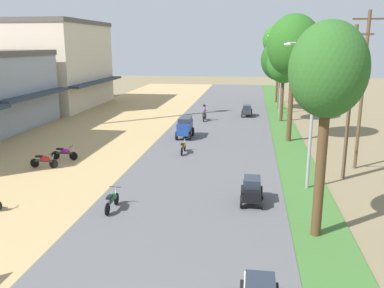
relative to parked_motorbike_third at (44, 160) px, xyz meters
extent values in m
cube|color=#2D3847|center=(-6.37, 11.31, 2.52)|extent=(1.20, 10.50, 0.25)
cube|color=beige|center=(-10.36, 24.43, 4.25)|extent=(8.02, 13.98, 9.60)
cube|color=#2D3847|center=(-5.75, 24.43, 2.52)|extent=(1.20, 13.98, 0.25)
cube|color=#59514C|center=(-10.36, 24.43, 9.30)|extent=(8.22, 14.18, 0.50)
cylinder|color=black|center=(0.59, 0.00, -0.21)|extent=(0.56, 0.06, 0.56)
cylinder|color=black|center=(-0.65, 0.00, -0.21)|extent=(0.56, 0.06, 0.56)
cube|color=#333338|center=(-0.03, 0.00, -0.03)|extent=(1.12, 0.12, 0.12)
ellipsoid|color=red|center=(0.05, 0.00, 0.11)|extent=(0.64, 0.28, 0.32)
cube|color=black|center=(-0.31, 0.00, 0.23)|extent=(0.44, 0.20, 0.10)
cylinder|color=#A5A8AD|center=(0.53, 0.00, 0.06)|extent=(0.26, 0.05, 0.68)
cylinder|color=black|center=(0.47, 0.00, 0.43)|extent=(0.04, 0.54, 0.04)
cylinder|color=black|center=(1.02, 1.89, -0.21)|extent=(0.56, 0.06, 0.56)
cylinder|color=black|center=(-0.22, 1.89, -0.21)|extent=(0.56, 0.06, 0.56)
cube|color=#333338|center=(0.40, 1.89, -0.03)|extent=(1.12, 0.12, 0.12)
ellipsoid|color=#8C1E8C|center=(0.48, 1.89, 0.11)|extent=(0.64, 0.28, 0.32)
cube|color=black|center=(0.12, 1.89, 0.23)|extent=(0.44, 0.20, 0.10)
cylinder|color=#A5A8AD|center=(0.96, 1.89, 0.06)|extent=(0.26, 0.05, 0.68)
cylinder|color=black|center=(0.90, 1.89, 0.43)|extent=(0.04, 0.54, 0.04)
cylinder|color=#4C351E|center=(15.09, -6.88, 2.27)|extent=(0.39, 0.39, 5.52)
ellipsoid|color=#285820|center=(15.09, -6.88, 5.99)|extent=(2.85, 2.85, 3.51)
cylinder|color=#4C351E|center=(15.36, 9.53, 2.51)|extent=(0.38, 0.38, 6.01)
ellipsoid|color=#255B1B|center=(15.36, 9.53, 6.78)|extent=(3.96, 3.96, 4.60)
cylinder|color=#4C351E|center=(15.33, 18.08, 1.79)|extent=(0.29, 0.29, 4.57)
ellipsoid|color=#26671F|center=(15.33, 18.08, 5.15)|extent=(3.21, 3.21, 3.90)
cylinder|color=#4C351E|center=(15.56, 25.65, 1.67)|extent=(0.28, 0.28, 4.32)
ellipsoid|color=#1F4F18|center=(15.56, 25.65, 5.14)|extent=(4.56, 4.56, 4.75)
cylinder|color=#4C351E|center=(15.57, 31.64, 2.89)|extent=(0.27, 0.27, 6.77)
ellipsoid|color=#27661B|center=(15.57, 31.64, 7.36)|extent=(4.10, 4.10, 3.92)
cylinder|color=gray|center=(15.44, -1.31, 3.30)|extent=(0.16, 0.16, 7.59)
cylinder|color=gray|center=(14.74, -1.31, 6.94)|extent=(1.40, 0.08, 0.08)
ellipsoid|color=silver|center=(14.04, -1.31, 6.87)|extent=(0.36, 0.20, 0.14)
cylinder|color=gray|center=(16.14, -1.31, 6.94)|extent=(1.40, 0.08, 0.08)
ellipsoid|color=silver|center=(16.84, -1.31, 6.87)|extent=(0.36, 0.20, 0.14)
cylinder|color=gray|center=(15.44, 22.95, 3.73)|extent=(0.16, 0.16, 8.45)
cylinder|color=gray|center=(14.74, 22.95, 7.80)|extent=(1.40, 0.08, 0.08)
ellipsoid|color=silver|center=(14.04, 22.95, 7.73)|extent=(0.36, 0.20, 0.14)
cylinder|color=gray|center=(16.14, 22.95, 7.80)|extent=(1.40, 0.08, 0.08)
ellipsoid|color=silver|center=(16.84, 22.95, 7.73)|extent=(0.36, 0.20, 0.14)
cylinder|color=brown|center=(18.83, 2.90, 4.11)|extent=(0.20, 0.20, 9.32)
cube|color=#473323|center=(18.83, 2.90, 8.27)|extent=(1.80, 0.10, 0.10)
cylinder|color=brown|center=(17.69, 0.76, 3.67)|extent=(0.20, 0.20, 8.44)
cube|color=#473323|center=(17.69, 0.76, 7.39)|extent=(1.80, 0.10, 0.10)
cube|color=black|center=(12.55, -3.90, 0.11)|extent=(0.84, 1.95, 0.50)
cube|color=#232B38|center=(12.55, -3.85, 0.56)|extent=(0.77, 1.10, 0.40)
cylinder|color=black|center=(13.02, -4.60, -0.17)|extent=(0.10, 0.60, 0.60)
cylinder|color=black|center=(12.08, -4.60, -0.17)|extent=(0.10, 0.60, 0.60)
cylinder|color=black|center=(13.02, -3.20, -0.17)|extent=(0.10, 0.60, 0.60)
cylinder|color=black|center=(12.08, -3.20, -0.17)|extent=(0.10, 0.60, 0.60)
cube|color=navy|center=(7.18, 9.34, 0.38)|extent=(0.95, 2.40, 0.95)
cube|color=#232B38|center=(7.18, 9.44, 1.03)|extent=(0.87, 2.00, 0.35)
cylinder|color=black|center=(6.64, 10.20, -0.13)|extent=(0.12, 0.68, 0.68)
cylinder|color=black|center=(7.71, 10.20, -0.13)|extent=(0.12, 0.68, 0.68)
cylinder|color=black|center=(6.64, 8.48, -0.13)|extent=(0.12, 0.68, 0.68)
cylinder|color=black|center=(7.71, 8.48, -0.13)|extent=(0.12, 0.68, 0.68)
cube|color=#282D33|center=(11.97, 20.29, 0.10)|extent=(0.88, 2.25, 0.44)
cube|color=#232B38|center=(11.97, 20.19, 0.52)|extent=(0.81, 1.30, 0.40)
cylinder|color=black|center=(12.46, 19.48, -0.15)|extent=(0.11, 0.64, 0.64)
cylinder|color=black|center=(11.47, 19.48, -0.15)|extent=(0.11, 0.64, 0.64)
cylinder|color=black|center=(12.46, 21.10, -0.15)|extent=(0.11, 0.64, 0.64)
cylinder|color=black|center=(11.47, 21.10, -0.15)|extent=(0.11, 0.64, 0.64)
cylinder|color=black|center=(6.26, -5.06, -0.19)|extent=(0.06, 0.56, 0.56)
cylinder|color=black|center=(6.26, -6.30, -0.19)|extent=(0.06, 0.56, 0.56)
cube|color=#333338|center=(6.26, -5.68, -0.01)|extent=(0.12, 1.12, 0.12)
ellipsoid|color=#14722D|center=(6.26, -5.60, 0.13)|extent=(0.28, 0.64, 0.32)
cube|color=black|center=(6.26, -5.96, 0.25)|extent=(0.20, 0.44, 0.10)
cylinder|color=#A5A8AD|center=(6.26, -5.12, 0.08)|extent=(0.05, 0.26, 0.68)
cylinder|color=black|center=(6.26, -5.18, 0.45)|extent=(0.54, 0.04, 0.04)
cylinder|color=black|center=(7.83, 5.20, -0.19)|extent=(0.06, 0.56, 0.56)
cylinder|color=black|center=(7.83, 3.96, -0.19)|extent=(0.06, 0.56, 0.56)
cube|color=#333338|center=(7.83, 4.58, -0.01)|extent=(0.12, 1.12, 0.12)
ellipsoid|color=orange|center=(7.83, 4.66, 0.13)|extent=(0.28, 0.64, 0.32)
cube|color=black|center=(7.83, 4.30, 0.25)|extent=(0.20, 0.44, 0.10)
cylinder|color=#A5A8AD|center=(7.83, 5.14, 0.08)|extent=(0.05, 0.26, 0.68)
cylinder|color=black|center=(7.83, 5.08, 0.45)|extent=(0.54, 0.04, 0.04)
cylinder|color=black|center=(7.86, 17.66, -0.19)|extent=(0.06, 0.56, 0.56)
cylinder|color=black|center=(7.86, 16.42, -0.19)|extent=(0.06, 0.56, 0.56)
cube|color=#333338|center=(7.86, 17.04, -0.01)|extent=(0.12, 1.12, 0.12)
ellipsoid|color=orange|center=(7.86, 17.12, 0.13)|extent=(0.28, 0.64, 0.32)
cube|color=black|center=(7.86, 16.76, 0.25)|extent=(0.20, 0.44, 0.10)
cylinder|color=#A5A8AD|center=(7.86, 17.60, 0.08)|extent=(0.05, 0.26, 0.68)
cylinder|color=black|center=(7.86, 17.54, 0.45)|extent=(0.54, 0.04, 0.04)
ellipsoid|color=#724C8C|center=(7.86, 16.84, 0.65)|extent=(0.36, 0.28, 0.64)
sphere|color=black|center=(7.86, 16.88, 1.05)|extent=(0.28, 0.28, 0.28)
cylinder|color=#2D2D38|center=(7.72, 16.94, 0.01)|extent=(0.12, 0.12, 0.48)
cylinder|color=#2D2D38|center=(8.00, 16.94, 0.01)|extent=(0.12, 0.12, 0.48)
camera|label=1|loc=(12.38, -22.37, 6.89)|focal=38.21mm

